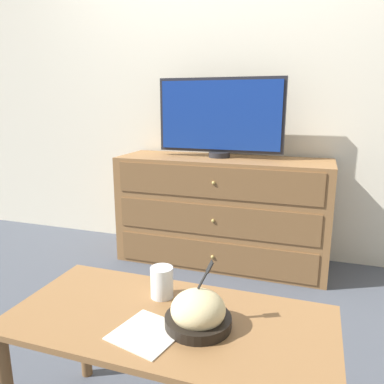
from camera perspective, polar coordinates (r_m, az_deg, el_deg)
ground_plane at (r=3.04m, az=5.35°, el=-8.47°), size 12.00×12.00×0.00m
wall_back at (r=2.85m, az=6.06°, el=16.73°), size 12.00×0.05×2.60m
dresser at (r=2.68m, az=4.56°, el=-2.93°), size 1.47×0.48×0.76m
tv at (r=2.62m, az=4.32°, el=11.35°), size 0.87×0.15×0.54m
coffee_table at (r=1.27m, az=-3.48°, el=-21.46°), size 1.01×0.48×0.49m
takeout_bowl at (r=1.16m, az=0.94°, el=-17.94°), size 0.20×0.20×0.19m
drink_cup at (r=1.32m, az=-4.61°, el=-13.79°), size 0.08×0.08×0.11m
napkin at (r=1.16m, az=-6.86°, el=-20.54°), size 0.22×0.22×0.00m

